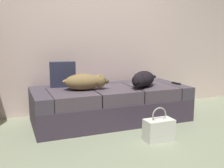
% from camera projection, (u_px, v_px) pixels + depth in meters
% --- Properties ---
extents(ground_plane, '(10.00, 10.00, 0.00)m').
position_uv_depth(ground_plane, '(149.00, 150.00, 2.67)').
color(ground_plane, gray).
extents(back_wall, '(6.40, 0.10, 2.80)m').
position_uv_depth(back_wall, '(95.00, 19.00, 3.99)').
color(back_wall, beige).
rests_on(back_wall, ground).
extents(couch, '(2.07, 0.91, 0.46)m').
position_uv_depth(couch, '(111.00, 104.00, 3.60)').
color(couch, '#3E3241').
rests_on(couch, ground).
extents(dog_tan, '(0.61, 0.33, 0.21)m').
position_uv_depth(dog_tan, '(86.00, 82.00, 3.35)').
color(dog_tan, olive).
rests_on(dog_tan, couch).
extents(dog_dark, '(0.53, 0.52, 0.21)m').
position_uv_depth(dog_dark, '(143.00, 79.00, 3.55)').
color(dog_dark, black).
rests_on(dog_dark, couch).
extents(tv_remote, '(0.06, 0.15, 0.02)m').
position_uv_depth(tv_remote, '(176.00, 83.00, 3.79)').
color(tv_remote, black).
rests_on(tv_remote, couch).
extents(throw_pillow, '(0.36, 0.18, 0.34)m').
position_uv_depth(throw_pillow, '(63.00, 74.00, 3.55)').
color(throw_pillow, '#292C42').
rests_on(throw_pillow, couch).
extents(handbag, '(0.32, 0.18, 0.38)m').
position_uv_depth(handbag, '(159.00, 129.00, 2.90)').
color(handbag, white).
rests_on(handbag, ground).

